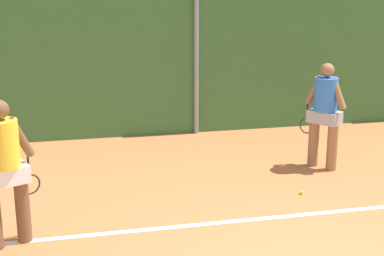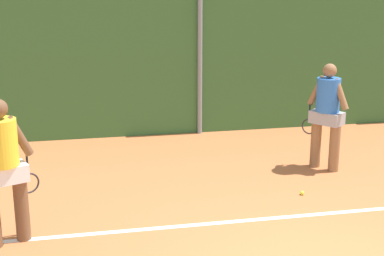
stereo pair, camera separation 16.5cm
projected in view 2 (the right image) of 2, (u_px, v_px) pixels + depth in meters
name	position (u px, v px, depth m)	size (l,w,h in m)	color
ground_plane	(266.00, 216.00, 8.22)	(28.73, 28.73, 0.00)	#B76638
hedge_fence_backdrop	(198.00, 63.00, 12.27)	(18.68, 0.25, 3.06)	#386633
fence_post_center	(200.00, 56.00, 12.06)	(0.10, 0.10, 3.40)	gray
court_baseline_paint	(268.00, 219.00, 8.12)	(13.65, 0.10, 0.01)	white
player_foreground_near	(3.00, 165.00, 7.12)	(0.79, 0.52, 1.92)	brown
player_midcourt	(327.00, 111.00, 9.95)	(0.62, 0.68, 1.91)	#8C603D
tennis_ball_1	(302.00, 193.00, 8.99)	(0.07, 0.07, 0.07)	#CCDB33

